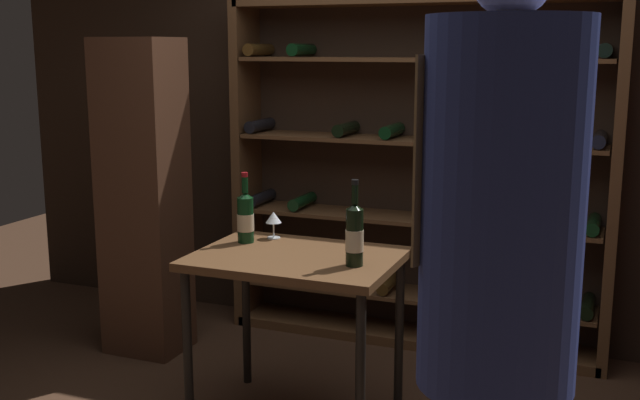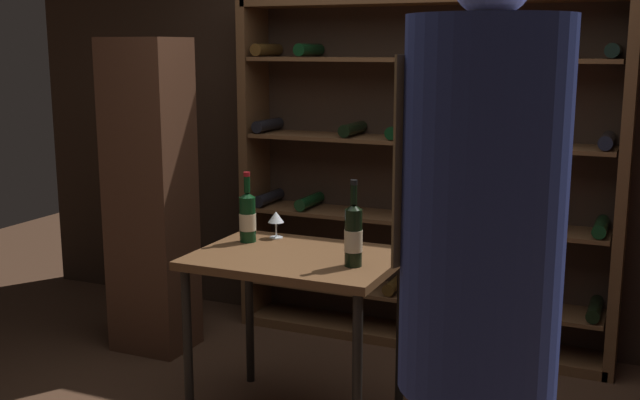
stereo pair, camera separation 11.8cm
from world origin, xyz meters
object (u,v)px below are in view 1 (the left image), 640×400
wine_rack (417,177)px  wine_glass_stemmed_right (274,219)px  display_cabinet (144,199)px  wine_bottle_green_slim (355,234)px  wine_bottle_red_label (245,217)px  tasting_table (296,275)px  person_guest_blue_shirt (498,293)px

wine_rack → wine_glass_stemmed_right: 1.09m
display_cabinet → wine_bottle_green_slim: (1.51, -0.58, 0.06)m
wine_rack → display_cabinet: 1.62m
wine_rack → wine_bottle_green_slim: (0.06, -1.29, -0.05)m
wine_rack → wine_bottle_red_label: (-0.59, -1.09, -0.07)m
wine_bottle_red_label → wine_glass_stemmed_right: size_ratio=2.56×
wine_bottle_red_label → wine_bottle_green_slim: wine_bottle_green_slim is taller
tasting_table → wine_glass_stemmed_right: size_ratio=6.86×
tasting_table → person_guest_blue_shirt: person_guest_blue_shirt is taller
wine_rack → display_cabinet: (-1.45, -0.70, -0.11)m
wine_bottle_red_label → wine_rack: bearing=61.7°
wine_bottle_green_slim → wine_glass_stemmed_right: (-0.55, 0.32, -0.04)m
tasting_table → wine_bottle_red_label: wine_bottle_red_label is taller
person_guest_blue_shirt → wine_bottle_red_label: person_guest_blue_shirt is taller
wine_rack → wine_bottle_red_label: 1.24m
tasting_table → wine_glass_stemmed_right: wine_glass_stemmed_right is taller
wine_rack → wine_glass_stemmed_right: bearing=-117.0°
person_guest_blue_shirt → wine_bottle_green_slim: person_guest_blue_shirt is taller
person_guest_blue_shirt → wine_bottle_red_label: 1.99m
wine_bottle_red_label → wine_bottle_green_slim: 0.67m
wine_bottle_red_label → wine_glass_stemmed_right: bearing=52.9°
wine_bottle_red_label → wine_bottle_green_slim: size_ratio=0.91×
wine_bottle_red_label → display_cabinet: bearing=155.9°
person_guest_blue_shirt → wine_bottle_green_slim: 1.41m
wine_rack → wine_bottle_green_slim: wine_rack is taller
display_cabinet → wine_glass_stemmed_right: (0.96, -0.26, 0.02)m
wine_rack → person_guest_blue_shirt: (0.86, -2.44, 0.12)m
wine_glass_stemmed_right → wine_bottle_green_slim: bearing=-30.4°
tasting_table → display_cabinet: size_ratio=0.51×
wine_bottle_green_slim → wine_rack: bearing=92.5°
wine_rack → tasting_table: (-0.26, -1.21, -0.30)m
display_cabinet → wine_bottle_red_label: 0.95m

